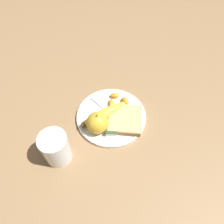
# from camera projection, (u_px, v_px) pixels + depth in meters

# --- Properties ---
(ground_plane) EXTENTS (3.00, 3.00, 0.00)m
(ground_plane) POSITION_uv_depth(u_px,v_px,m) (112.00, 117.00, 0.75)
(ground_plane) COLOR olive
(plate) EXTENTS (0.24, 0.24, 0.01)m
(plate) POSITION_uv_depth(u_px,v_px,m) (112.00, 116.00, 0.75)
(plate) COLOR white
(plate) RESTS_ON ground_plane
(juice_glass) EXTENTS (0.08, 0.08, 0.11)m
(juice_glass) POSITION_uv_depth(u_px,v_px,m) (57.00, 148.00, 0.63)
(juice_glass) COLOR silver
(juice_glass) RESTS_ON ground_plane
(apple) EXTENTS (0.07, 0.07, 0.08)m
(apple) POSITION_uv_depth(u_px,v_px,m) (98.00, 123.00, 0.69)
(apple) COLOR gold
(apple) RESTS_ON plate
(banana) EXTENTS (0.12, 0.16, 0.04)m
(banana) POSITION_uv_depth(u_px,v_px,m) (104.00, 114.00, 0.73)
(banana) COLOR yellow
(banana) RESTS_ON plate
(bread_slice) EXTENTS (0.12, 0.12, 0.02)m
(bread_slice) POSITION_uv_depth(u_px,v_px,m) (125.00, 119.00, 0.72)
(bread_slice) COLOR olive
(bread_slice) RESTS_ON plate
(fork) EXTENTS (0.13, 0.13, 0.00)m
(fork) POSITION_uv_depth(u_px,v_px,m) (111.00, 113.00, 0.75)
(fork) COLOR #B2B2B7
(fork) RESTS_ON plate
(jam_packet) EXTENTS (0.04, 0.04, 0.02)m
(jam_packet) POSITION_uv_depth(u_px,v_px,m) (113.00, 129.00, 0.70)
(jam_packet) COLOR white
(jam_packet) RESTS_ON plate
(orange_segment_0) EXTENTS (0.03, 0.04, 0.02)m
(orange_segment_0) POSITION_uv_depth(u_px,v_px,m) (125.00, 107.00, 0.75)
(orange_segment_0) COLOR orange
(orange_segment_0) RESTS_ON plate
(orange_segment_1) EXTENTS (0.03, 0.04, 0.02)m
(orange_segment_1) POSITION_uv_depth(u_px,v_px,m) (129.00, 109.00, 0.75)
(orange_segment_1) COLOR orange
(orange_segment_1) RESTS_ON plate
(orange_segment_2) EXTENTS (0.02, 0.03, 0.02)m
(orange_segment_2) POSITION_uv_depth(u_px,v_px,m) (115.00, 96.00, 0.78)
(orange_segment_2) COLOR orange
(orange_segment_2) RESTS_ON plate
(orange_segment_3) EXTENTS (0.04, 0.04, 0.02)m
(orange_segment_3) POSITION_uv_depth(u_px,v_px,m) (126.00, 101.00, 0.77)
(orange_segment_3) COLOR orange
(orange_segment_3) RESTS_ON plate
(orange_segment_4) EXTENTS (0.03, 0.02, 0.02)m
(orange_segment_4) POSITION_uv_depth(u_px,v_px,m) (113.00, 102.00, 0.77)
(orange_segment_4) COLOR orange
(orange_segment_4) RESTS_ON plate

